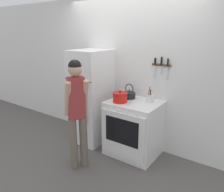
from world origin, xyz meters
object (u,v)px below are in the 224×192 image
Objects in this scene: stove_range at (133,128)px; tea_kettle at (129,94)px; dutch_oven_pot at (120,97)px; utensil_jar at (150,98)px; person at (77,109)px; refrigerator at (91,97)px.

stove_range is 0.56m from tea_kettle.
tea_kettle reaches higher than dutch_oven_pot.
utensil_jar is at bearing 0.87° from tea_kettle.
stove_range is 0.57m from utensil_jar.
person is at bearing -112.37° from dutch_oven_pot.
utensil_jar is 1.15m from person.
tea_kettle is 0.98m from person.
dutch_oven_pot is at bearing -10.31° from refrigerator.
tea_kettle is 0.37m from utensil_jar.
stove_range is at bearing -1.50° from refrigerator.
person is (-0.46, -0.78, 0.46)m from stove_range.
refrigerator is 1.10m from utensil_jar.
refrigerator is 6.58× the size of tea_kettle.
tea_kettle is 0.16× the size of person.
stove_range is at bearing -0.84° from person.
refrigerator is at bearing -172.62° from utensil_jar.
refrigerator is at bearing 169.69° from dutch_oven_pot.
refrigerator is 0.73m from tea_kettle.
person is at bearing -62.54° from refrigerator.
refrigerator reaches higher than person.
person is (-0.28, -0.68, -0.06)m from dutch_oven_pot.
dutch_oven_pot reaches higher than stove_range.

